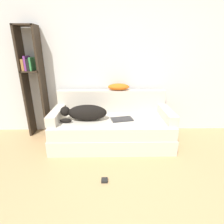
{
  "coord_description": "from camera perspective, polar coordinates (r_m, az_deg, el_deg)",
  "views": [
    {
      "loc": [
        -0.16,
        -0.92,
        1.53
      ],
      "look_at": [
        -0.11,
        1.63,
        0.59
      ],
      "focal_mm": 28.0,
      "sensor_mm": 36.0,
      "label": 1
    }
  ],
  "objects": [
    {
      "name": "throw_pillow",
      "position": [
        3.09,
        2.17,
        8.21
      ],
      "size": [
        0.37,
        0.22,
        0.11
      ],
      "color": "orange",
      "rests_on": "couch_backrest"
    },
    {
      "name": "power_adapter",
      "position": [
        2.28,
        -2.47,
        -21.38
      ],
      "size": [
        0.08,
        0.08,
        0.03
      ],
      "color": "black",
      "rests_on": "ground_plane"
    },
    {
      "name": "laptop",
      "position": [
        2.82,
        3.27,
        -2.35
      ],
      "size": [
        0.37,
        0.26,
        0.02
      ],
      "rotation": [
        0.0,
        0.0,
        0.21
      ],
      "color": "#2D2D30",
      "rests_on": "couch"
    },
    {
      "name": "wall_back",
      "position": [
        3.22,
        1.94,
        16.98
      ],
      "size": [
        7.62,
        0.06,
        2.7
      ],
      "color": "silver",
      "rests_on": "ground_plane"
    },
    {
      "name": "bookshelf",
      "position": [
        3.33,
        -24.41,
        9.83
      ],
      "size": [
        0.34,
        0.26,
        1.87
      ],
      "color": "#2D2319",
      "rests_on": "ground_plane"
    },
    {
      "name": "dog",
      "position": [
        2.78,
        -8.84,
        -0.22
      ],
      "size": [
        0.73,
        0.25,
        0.26
      ],
      "color": "black",
      "rests_on": "couch"
    },
    {
      "name": "couch",
      "position": [
        2.95,
        -0.03,
        -6.21
      ],
      "size": [
        1.93,
        0.88,
        0.44
      ],
      "color": "beige",
      "rests_on": "ground_plane"
    },
    {
      "name": "couch_backrest",
      "position": [
        3.14,
        -0.14,
        3.68
      ],
      "size": [
        1.89,
        0.15,
        0.39
      ],
      "color": "beige",
      "rests_on": "couch"
    },
    {
      "name": "couch_arm_right",
      "position": [
        2.97,
        17.42,
        -0.63
      ],
      "size": [
        0.15,
        0.69,
        0.15
      ],
      "color": "beige",
      "rests_on": "couch"
    },
    {
      "name": "couch_arm_left",
      "position": [
        2.95,
        -17.64,
        -0.84
      ],
      "size": [
        0.15,
        0.69,
        0.15
      ],
      "color": "beige",
      "rests_on": "couch"
    }
  ]
}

